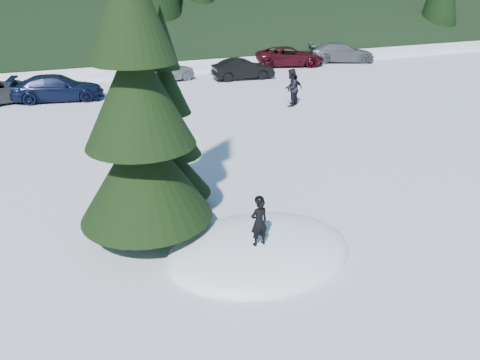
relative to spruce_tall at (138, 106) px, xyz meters
name	(u,v)px	position (x,y,z in m)	size (l,w,h in m)	color
ground	(259,252)	(2.20, -1.80, -3.32)	(200.00, 200.00, 0.00)	white
snow_mound	(259,252)	(2.20, -1.80, -3.32)	(4.48, 3.52, 0.96)	white
spruce_tall	(138,106)	(0.00, 0.00, 0.00)	(3.20, 3.20, 8.60)	black
spruce_short	(168,135)	(1.00, 1.40, -1.22)	(2.20, 2.20, 5.37)	black
child_skier	(259,222)	(1.98, -2.19, -2.28)	(0.41, 0.27, 1.12)	black
adult_0	(291,88)	(9.57, 9.88, -2.39)	(0.90, 0.70, 1.85)	black
adult_1	(295,89)	(9.91, 10.06, -2.55)	(0.90, 0.37, 1.54)	black
car_3	(58,88)	(-1.00, 15.77, -2.65)	(1.86, 4.59, 1.33)	black
car_4	(162,71)	(5.19, 18.17, -2.61)	(1.67, 4.15, 1.42)	gray
car_5	(243,69)	(10.12, 16.98, -2.68)	(1.35, 3.88, 1.28)	black
car_6	(289,56)	(15.17, 20.03, -2.64)	(2.27, 4.93, 1.37)	#3B0A12
car_7	(341,53)	(19.60, 19.93, -2.61)	(2.00, 4.91, 1.43)	#575B60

